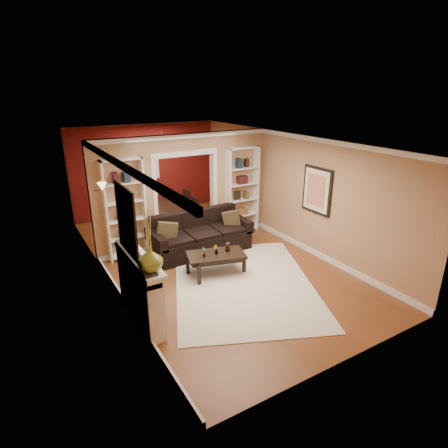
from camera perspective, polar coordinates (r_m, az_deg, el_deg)
floor at (r=8.66m, az=-2.28°, el=-5.28°), size 8.00×8.00×0.00m
ceiling at (r=7.88m, az=-2.56°, el=12.72°), size 8.00×8.00×0.00m
wall_back at (r=11.74m, az=-11.82°, el=8.14°), size 8.00×0.00×8.00m
wall_front at (r=5.25m, az=19.01°, el=-7.92°), size 8.00×0.00×8.00m
wall_left at (r=7.43m, az=-17.86°, el=0.55°), size 0.00×8.00×8.00m
wall_right at (r=9.40m, az=9.80°, el=5.29°), size 0.00×8.00×8.00m
partition_wall at (r=9.20m, az=-5.98°, el=5.15°), size 4.50×0.15×2.70m
red_back_panel at (r=11.72m, az=-11.76°, el=7.97°), size 4.44×0.04×2.64m
dining_window at (r=11.64m, az=-11.77°, el=9.04°), size 0.78×0.03×0.98m
area_rug at (r=7.66m, az=2.93°, el=-8.88°), size 3.94×4.50×0.01m
sofa at (r=8.85m, az=-3.61°, el=-1.43°), size 2.40×1.04×0.94m
pillow_left at (r=8.43m, az=-8.73°, el=-1.18°), size 0.47×0.20×0.45m
pillow_right at (r=9.15m, az=1.15°, el=0.64°), size 0.40×0.32×0.40m
coffee_table at (r=7.91m, az=-1.21°, el=-6.04°), size 1.32×0.94×0.45m
plant_left at (r=7.65m, az=-3.05°, el=-4.28°), size 0.13×0.13×0.21m
plant_center at (r=7.78m, az=-1.23°, el=-3.94°), size 0.13×0.13×0.18m
plant_right at (r=7.90m, az=0.53°, el=-3.47°), size 0.11×0.11×0.20m
bookshelf_left at (r=8.60m, az=-14.84°, el=2.10°), size 0.90×0.30×2.30m
bookshelf_right at (r=9.84m, az=2.72°, el=5.03°), size 0.90×0.30×2.30m
fireplace at (r=6.45m, az=-12.52°, el=-9.55°), size 0.32×1.70×1.16m
vase at (r=5.60m, az=-11.19°, el=-5.28°), size 0.47×0.47×0.39m
mirror at (r=5.91m, az=-14.69°, el=0.48°), size 0.03×0.95×1.10m
wall_sconce at (r=7.83m, az=-18.49°, el=5.15°), size 0.18×0.18×0.22m
framed_art at (r=8.61m, az=13.95°, el=4.98°), size 0.04×0.85×1.05m
dining_table at (r=10.84m, az=-8.79°, el=1.47°), size 1.62×0.90×0.57m
dining_chair_nw at (r=10.35m, az=-11.01°, el=1.14°), size 0.50×0.50×0.81m
dining_chair_ne at (r=10.75m, az=-5.50°, el=2.08°), size 0.44×0.44×0.79m
dining_chair_sw at (r=10.89m, az=-12.11°, el=2.12°), size 0.54×0.54×0.85m
dining_chair_se at (r=11.26m, az=-6.82°, el=3.09°), size 0.52×0.52×0.87m
chandelier at (r=10.42m, az=-9.66°, el=10.53°), size 0.50×0.50×0.30m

